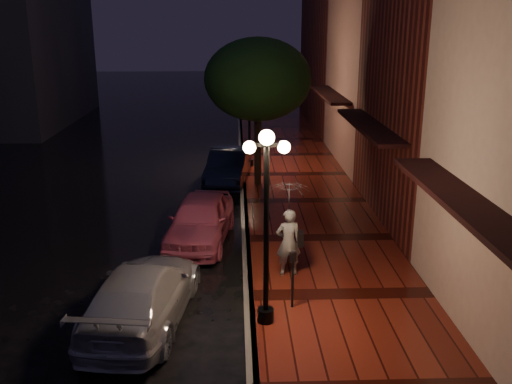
% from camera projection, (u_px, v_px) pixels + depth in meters
% --- Properties ---
extents(ground, '(120.00, 120.00, 0.00)m').
position_uv_depth(ground, '(246.00, 243.00, 17.47)').
color(ground, black).
rests_on(ground, ground).
extents(sidewalk, '(4.50, 60.00, 0.15)m').
position_uv_depth(sidewalk, '(319.00, 240.00, 17.52)').
color(sidewalk, '#48140C').
rests_on(sidewalk, ground).
extents(curb, '(0.25, 60.00, 0.15)m').
position_uv_depth(curb, '(246.00, 241.00, 17.45)').
color(curb, '#595451').
rests_on(curb, ground).
extents(storefront_mid, '(5.00, 8.00, 11.00)m').
position_uv_depth(storefront_mid, '(465.00, 55.00, 18.02)').
color(storefront_mid, '#511914').
rests_on(storefront_mid, ground).
extents(storefront_far, '(5.00, 8.00, 9.00)m').
position_uv_depth(storefront_far, '(395.00, 66.00, 25.96)').
color(storefront_far, '#8C5951').
rests_on(storefront_far, ground).
extents(storefront_extra, '(5.00, 12.00, 10.00)m').
position_uv_depth(storefront_extra, '(352.00, 45.00, 35.37)').
color(storefront_extra, '#511914').
rests_on(storefront_extra, ground).
extents(streetlamp_near, '(0.96, 0.36, 4.31)m').
position_uv_depth(streetlamp_near, '(266.00, 217.00, 11.94)').
color(streetlamp_near, black).
rests_on(streetlamp_near, sidewalk).
extents(streetlamp_far, '(0.96, 0.36, 4.31)m').
position_uv_depth(streetlamp_far, '(250.00, 112.00, 25.33)').
color(streetlamp_far, black).
rests_on(streetlamp_far, sidewalk).
extents(street_tree, '(4.16, 4.16, 5.80)m').
position_uv_depth(street_tree, '(258.00, 82.00, 21.98)').
color(street_tree, black).
rests_on(street_tree, sidewalk).
extents(pink_car, '(2.27, 4.48, 1.46)m').
position_uv_depth(pink_car, '(200.00, 219.00, 17.34)').
color(pink_car, '#CB5373').
rests_on(pink_car, ground).
extents(navy_car, '(2.04, 4.50, 1.43)m').
position_uv_depth(navy_car, '(228.00, 166.00, 23.62)').
color(navy_car, black).
rests_on(navy_car, ground).
extents(silver_car, '(2.54, 4.98, 1.38)m').
position_uv_depth(silver_car, '(142.00, 295.00, 12.70)').
color(silver_car, '#A1A0A7').
rests_on(silver_car, ground).
extents(woman_with_umbrella, '(1.04, 1.07, 2.52)m').
position_uv_depth(woman_with_umbrella, '(289.00, 214.00, 14.51)').
color(woman_with_umbrella, white).
rests_on(woman_with_umbrella, sidewalk).
extents(parking_meter, '(0.15, 0.13, 1.38)m').
position_uv_depth(parking_meter, '(293.00, 274.00, 13.04)').
color(parking_meter, black).
rests_on(parking_meter, sidewalk).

